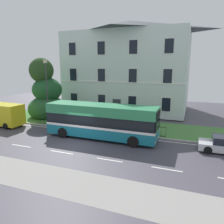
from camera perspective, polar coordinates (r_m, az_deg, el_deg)
ground_plane at (r=19.89m, az=-8.44°, el=-7.50°), size 60.00×56.00×0.18m
georgian_townhouse at (r=33.37m, az=4.44°, el=11.97°), size 17.37×11.02×12.89m
iron_verge_railing at (r=22.57m, az=-4.73°, el=-3.35°), size 14.61×0.04×0.97m
evergreen_tree at (r=29.07m, az=-16.90°, el=4.01°), size 4.79×4.79×8.05m
single_decker_bus at (r=19.91m, az=-2.88°, el=-2.32°), size 10.40×2.68×3.15m
white_panel_van at (r=27.07m, az=-26.68°, el=-0.62°), size 5.25×2.34×2.47m
street_lamp_post at (r=25.92m, az=-16.76°, el=6.19°), size 0.36×0.24×7.15m
litter_bin at (r=23.52m, az=-5.74°, el=-2.49°), size 0.52×0.52×1.20m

